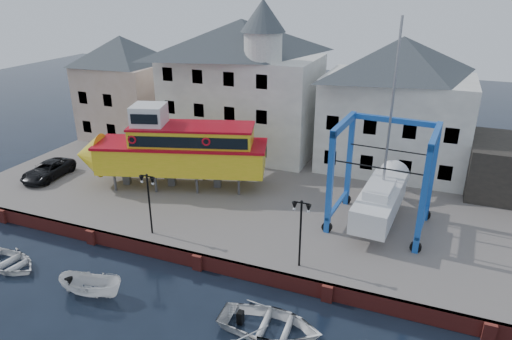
% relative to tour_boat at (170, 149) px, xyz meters
% --- Properties ---
extents(ground, '(140.00, 140.00, 0.00)m').
position_rel_tour_boat_xyz_m(ground, '(6.75, -8.25, -4.12)').
color(ground, black).
rests_on(ground, ground).
extents(hardstanding, '(44.00, 22.00, 1.00)m').
position_rel_tour_boat_xyz_m(hardstanding, '(6.75, 2.75, -3.62)').
color(hardstanding, slate).
rests_on(hardstanding, ground).
extents(quay_wall, '(44.00, 0.47, 1.00)m').
position_rel_tour_boat_xyz_m(quay_wall, '(6.75, -8.15, -3.62)').
color(quay_wall, maroon).
rests_on(quay_wall, ground).
extents(building_pink, '(8.00, 7.00, 10.30)m').
position_rel_tour_boat_xyz_m(building_pink, '(-11.25, 9.75, 2.03)').
color(building_pink, tan).
rests_on(building_pink, hardstanding).
extents(building_white_main, '(14.00, 8.30, 14.00)m').
position_rel_tour_boat_xyz_m(building_white_main, '(1.88, 10.14, 3.22)').
color(building_white_main, beige).
rests_on(building_white_main, hardstanding).
extents(building_white_right, '(12.00, 8.00, 11.20)m').
position_rel_tour_boat_xyz_m(building_white_right, '(15.75, 10.75, 2.48)').
color(building_white_right, beige).
rests_on(building_white_right, hardstanding).
extents(lamp_post_left, '(1.12, 0.32, 4.20)m').
position_rel_tour_boat_xyz_m(lamp_post_left, '(2.75, -7.05, 0.05)').
color(lamp_post_left, black).
rests_on(lamp_post_left, hardstanding).
extents(lamp_post_right, '(1.12, 0.32, 4.20)m').
position_rel_tour_boat_xyz_m(lamp_post_right, '(12.75, -7.05, 0.05)').
color(lamp_post_right, black).
rests_on(lamp_post_right, hardstanding).
extents(tour_boat, '(15.58, 7.93, 6.62)m').
position_rel_tour_boat_xyz_m(tour_boat, '(0.00, 0.00, 0.00)').
color(tour_boat, '#59595E').
rests_on(tour_boat, hardstanding).
extents(travel_lift, '(6.62, 9.04, 13.45)m').
position_rel_tour_boat_xyz_m(travel_lift, '(16.34, 0.24, -0.88)').
color(travel_lift, '#1E51B2').
rests_on(travel_lift, hardstanding).
extents(van, '(2.58, 5.01, 1.35)m').
position_rel_tour_boat_xyz_m(van, '(-10.46, -2.49, -2.44)').
color(van, black).
rests_on(van, hardstanding).
extents(motorboat_a, '(3.96, 1.98, 1.46)m').
position_rel_tour_boat_xyz_m(motorboat_a, '(2.47, -12.67, -4.12)').
color(motorboat_a, white).
rests_on(motorboat_a, ground).
extents(motorboat_b, '(5.45, 4.02, 1.09)m').
position_rel_tour_boat_xyz_m(motorboat_b, '(12.68, -11.72, -4.12)').
color(motorboat_b, white).
rests_on(motorboat_b, ground).
extents(motorboat_d, '(4.63, 3.60, 0.88)m').
position_rel_tour_boat_xyz_m(motorboat_d, '(-4.12, -12.34, -4.12)').
color(motorboat_d, white).
rests_on(motorboat_d, ground).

